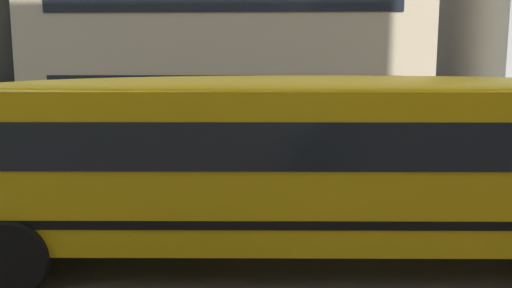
{
  "coord_description": "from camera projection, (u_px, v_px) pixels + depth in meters",
  "views": [
    {
      "loc": [
        -0.93,
        -8.83,
        2.89
      ],
      "look_at": [
        -1.25,
        -0.64,
        1.64
      ],
      "focal_mm": 37.27,
      "sensor_mm": 36.0,
      "label": 1
    }
  ],
  "objects": [
    {
      "name": "school_bus",
      "position": [
        302.0,
        153.0,
        7.62
      ],
      "size": [
        12.21,
        2.91,
        2.72
      ],
      "rotation": [
        0.0,
        0.0,
        3.17
      ],
      "color": "yellow",
      "rests_on": "ground_plane"
    },
    {
      "name": "ground_plane",
      "position": [
        330.0,
        233.0,
        9.13
      ],
      "size": [
        400.0,
        400.0,
        0.0
      ],
      "primitive_type": "plane",
      "color": "#4C4C4F"
    },
    {
      "name": "sidewalk_far",
      "position": [
        306.0,
        155.0,
        16.87
      ],
      "size": [
        120.0,
        3.0,
        0.01
      ],
      "primitive_type": "cube",
      "color": "gray",
      "rests_on": "ground_plane"
    },
    {
      "name": "lane_centreline",
      "position": [
        330.0,
        233.0,
        9.13
      ],
      "size": [
        110.0,
        0.16,
        0.01
      ],
      "primitive_type": "cube",
      "color": "silver",
      "rests_on": "ground_plane"
    }
  ]
}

